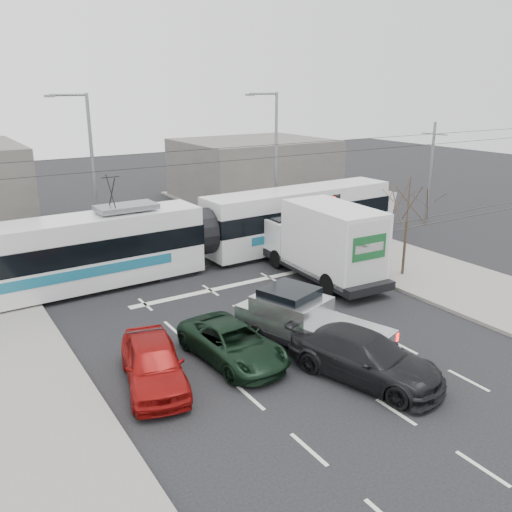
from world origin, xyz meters
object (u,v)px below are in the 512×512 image
bare_tree (408,204)px  red_car (153,363)px  navy_pickup (339,253)px  traffic_signal (337,212)px  street_lamp_far (89,163)px  dark_car (365,357)px  green_car (233,343)px  street_lamp_near (274,154)px  tram (200,233)px  silver_pickup (306,321)px  box_truck (325,242)px

bare_tree → red_car: (-14.85, -3.12, -3.01)m
navy_pickup → traffic_signal: bearing=39.1°
street_lamp_far → dark_car: (3.05, -20.00, -4.33)m
navy_pickup → red_car: navy_pickup is taller
green_car → red_car: size_ratio=1.04×
street_lamp_near → tram: bearing=-149.9°
street_lamp_near → bare_tree: bearing=-88.6°
traffic_signal → silver_pickup: bearing=-135.8°
street_lamp_far → green_car: 17.14m
tram → navy_pickup: tram is taller
tram → dark_car: bearing=-94.8°
bare_tree → green_car: 12.61m
bare_tree → navy_pickup: 4.37m
street_lamp_far → red_car: (-3.06, -16.62, -4.33)m
traffic_signal → red_car: (-13.72, -7.12, -1.96)m
street_lamp_far → tram: street_lamp_far is taller
street_lamp_far → box_truck: (8.12, -11.59, -3.19)m
red_car → street_lamp_near: bearing=58.8°
box_truck → dark_car: box_truck is taller
green_car → street_lamp_far: bearing=85.5°
bare_tree → street_lamp_near: street_lamp_near is taller
tram → box_truck: bearing=-51.3°
bare_tree → traffic_signal: (-1.13, 4.00, -1.05)m
green_car → dark_car: (3.10, -3.44, 0.12)m
navy_pickup → tram: bearing=126.5°
bare_tree → traffic_signal: 4.28m
bare_tree → traffic_signal: size_ratio=1.39×
red_car → bare_tree: bearing=25.6°
bare_tree → silver_pickup: (-9.08, -3.72, -2.70)m
silver_pickup → red_car: 5.81m
bare_tree → traffic_signal: bare_tree is taller
traffic_signal → red_car: traffic_signal is taller
traffic_signal → tram: size_ratio=0.14×
traffic_signal → tram: bearing=156.3°
tram → silver_pickup: 10.82m
traffic_signal → street_lamp_far: (-10.66, 9.50, 2.37)m
red_car → dark_car: size_ratio=0.85×
silver_pickup → navy_pickup: (6.90, 6.22, -0.15)m
tram → dark_car: (-0.71, -13.51, -1.09)m
dark_car → traffic_signal: bearing=37.1°
navy_pickup → dark_car: size_ratio=0.89×
dark_car → street_lamp_near: bearing=47.9°
street_lamp_far → box_truck: bearing=-55.0°
street_lamp_near → box_truck: 10.66m
green_car → dark_car: dark_car is taller
tram → green_car: size_ratio=5.43×
street_lamp_near → red_car: (-14.56, -14.62, -4.33)m
street_lamp_near → tram: (-7.74, -4.48, -3.23)m
bare_tree → tram: (-8.02, 7.02, -1.91)m
bare_tree → dark_car: size_ratio=0.92×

